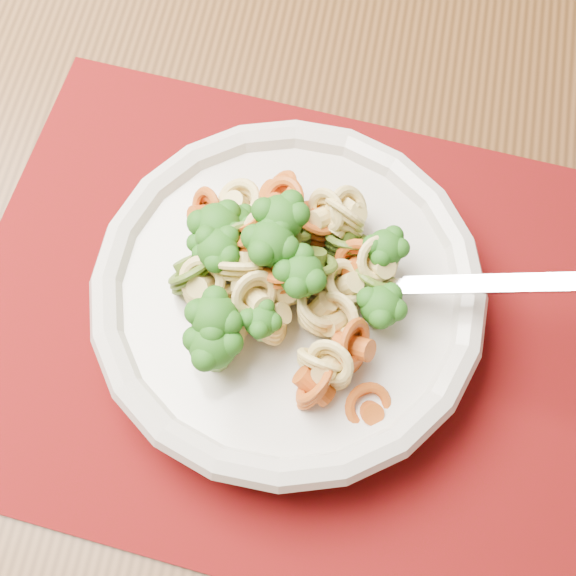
% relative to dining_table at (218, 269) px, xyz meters
% --- Properties ---
extents(dining_table, '(1.52, 1.12, 0.74)m').
position_rel_dining_table_xyz_m(dining_table, '(0.00, 0.00, 0.00)').
color(dining_table, '#593619').
rests_on(dining_table, ground).
extents(placemat, '(0.44, 0.36, 0.00)m').
position_rel_dining_table_xyz_m(placemat, '(0.08, -0.06, 0.10)').
color(placemat, '#5F040E').
rests_on(placemat, dining_table).
extents(pasta_bowl, '(0.24, 0.24, 0.05)m').
position_rel_dining_table_xyz_m(pasta_bowl, '(0.08, -0.05, 0.13)').
color(pasta_bowl, beige).
rests_on(pasta_bowl, placemat).
extents(pasta_broccoli_heap, '(0.20, 0.20, 0.06)m').
position_rel_dining_table_xyz_m(pasta_broccoli_heap, '(0.08, -0.05, 0.15)').
color(pasta_broccoli_heap, '#EAD273').
rests_on(pasta_broccoli_heap, pasta_bowl).
extents(fork, '(0.18, 0.06, 0.08)m').
position_rel_dining_table_xyz_m(fork, '(0.12, -0.04, 0.15)').
color(fork, silver).
rests_on(fork, pasta_bowl).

